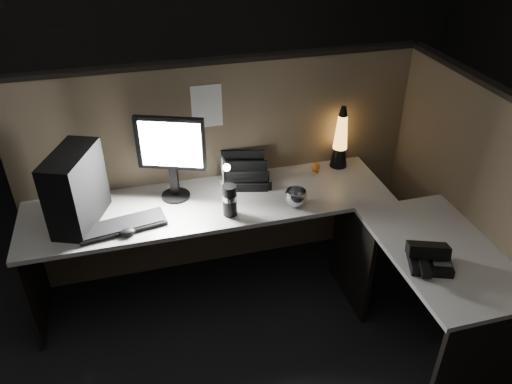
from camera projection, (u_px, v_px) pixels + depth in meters
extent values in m
plane|color=black|center=(258.00, 349.00, 3.07)|extent=(6.00, 6.00, 0.00)
plane|color=#282623|center=(176.00, 11.00, 4.77)|extent=(6.00, 0.00, 6.00)
cube|color=brown|center=(222.00, 170.00, 3.42)|extent=(2.66, 0.06, 1.50)
cube|color=brown|center=(464.00, 208.00, 3.03)|extent=(0.06, 1.66, 1.50)
cube|color=#AFACA6|center=(210.00, 204.00, 3.14)|extent=(2.30, 0.60, 0.03)
cube|color=#AFACA6|center=(443.00, 252.00, 2.74)|extent=(0.60, 1.00, 0.03)
cube|color=black|center=(33.00, 279.00, 3.09)|extent=(0.03, 0.55, 0.70)
cube|color=black|center=(481.00, 366.00, 2.54)|extent=(0.55, 0.03, 0.70)
cube|color=black|center=(351.00, 255.00, 3.28)|extent=(0.03, 0.55, 0.70)
cube|color=black|center=(76.00, 189.00, 2.83)|extent=(0.34, 0.47, 0.45)
cylinder|color=black|center=(176.00, 196.00, 3.17)|extent=(0.18, 0.18, 0.02)
cube|color=black|center=(174.00, 179.00, 3.13)|extent=(0.06, 0.06, 0.20)
cube|color=black|center=(170.00, 143.00, 2.99)|extent=(0.41, 0.18, 0.34)
cube|color=white|center=(171.00, 145.00, 2.97)|extent=(0.35, 0.14, 0.29)
cube|color=black|center=(122.00, 226.00, 2.89)|extent=(0.52, 0.25, 0.02)
ellipsoid|color=black|center=(127.00, 232.00, 2.83)|extent=(0.10, 0.08, 0.04)
cube|color=silver|center=(223.00, 184.00, 3.28)|extent=(0.04, 0.05, 0.03)
cylinder|color=silver|center=(223.00, 169.00, 3.21)|extent=(0.01, 0.01, 0.19)
cylinder|color=silver|center=(224.00, 161.00, 3.11)|extent=(0.01, 0.13, 0.01)
sphere|color=white|center=(227.00, 167.00, 3.05)|extent=(0.05, 0.05, 0.05)
cube|color=black|center=(246.00, 178.00, 3.31)|extent=(0.34, 0.31, 0.06)
cube|color=black|center=(247.00, 175.00, 3.25)|extent=(0.28, 0.09, 0.10)
cube|color=black|center=(243.00, 160.00, 3.33)|extent=(0.28, 0.09, 0.19)
cone|color=black|center=(339.00, 157.00, 3.47)|extent=(0.12, 0.12, 0.14)
cone|color=#FFA743|center=(341.00, 132.00, 3.37)|extent=(0.10, 0.10, 0.24)
sphere|color=brown|center=(340.00, 142.00, 3.41)|extent=(0.05, 0.05, 0.05)
sphere|color=brown|center=(341.00, 131.00, 3.36)|extent=(0.03, 0.03, 0.03)
cone|color=black|center=(343.00, 111.00, 3.29)|extent=(0.06, 0.06, 0.07)
cylinder|color=black|center=(230.00, 200.00, 2.96)|extent=(0.09, 0.09, 0.20)
imported|color=#B4B4BB|center=(296.00, 198.00, 3.07)|extent=(0.17, 0.17, 0.11)
sphere|color=orange|center=(316.00, 167.00, 3.40)|extent=(0.06, 0.06, 0.06)
cube|color=white|center=(207.00, 106.00, 3.10)|extent=(0.19, 0.00, 0.28)
cube|color=black|center=(430.00, 263.00, 2.61)|extent=(0.26, 0.25, 0.05)
cube|color=black|center=(428.00, 250.00, 2.61)|extent=(0.24, 0.19, 0.10)
cube|color=black|center=(424.00, 266.00, 2.54)|extent=(0.10, 0.16, 0.03)
cube|color=#3F3F42|center=(441.00, 261.00, 2.58)|extent=(0.12, 0.12, 0.00)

